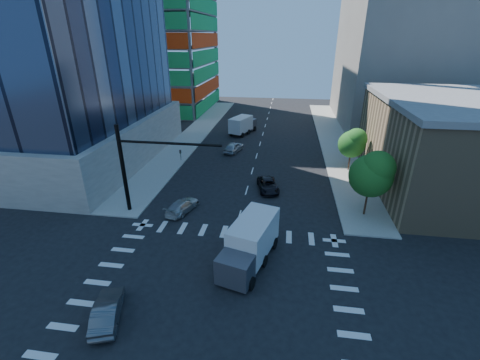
# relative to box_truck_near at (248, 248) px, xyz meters

# --- Properties ---
(ground) EXTENTS (160.00, 160.00, 0.00)m
(ground) POSITION_rel_box_truck_near_xyz_m (-1.79, -4.77, -1.54)
(ground) COLOR black
(ground) RESTS_ON ground
(road_markings) EXTENTS (20.00, 20.00, 0.01)m
(road_markings) POSITION_rel_box_truck_near_xyz_m (-1.79, -4.77, -1.53)
(road_markings) COLOR silver
(road_markings) RESTS_ON ground
(sidewalk_ne) EXTENTS (5.00, 60.00, 0.15)m
(sidewalk_ne) POSITION_rel_box_truck_near_xyz_m (10.71, 35.23, -1.46)
(sidewalk_ne) COLOR gray
(sidewalk_ne) RESTS_ON ground
(sidewalk_nw) EXTENTS (5.00, 60.00, 0.15)m
(sidewalk_nw) POSITION_rel_box_truck_near_xyz_m (-14.29, 35.23, -1.46)
(sidewalk_nw) COLOR gray
(sidewalk_nw) RESTS_ON ground
(commercial_building) EXTENTS (20.50, 22.50, 10.60)m
(commercial_building) POSITION_rel_box_truck_near_xyz_m (23.21, 17.23, 3.77)
(commercial_building) COLOR #8F7453
(commercial_building) RESTS_ON ground
(bg_building_ne) EXTENTS (24.00, 30.00, 28.00)m
(bg_building_ne) POSITION_rel_box_truck_near_xyz_m (25.21, 50.23, 12.46)
(bg_building_ne) COLOR slate
(bg_building_ne) RESTS_ON ground
(signal_mast_nw) EXTENTS (10.20, 0.40, 9.00)m
(signal_mast_nw) POSITION_rel_box_truck_near_xyz_m (-11.79, 6.73, 3.95)
(signal_mast_nw) COLOR black
(signal_mast_nw) RESTS_ON sidewalk_nw
(tree_south) EXTENTS (4.16, 4.16, 6.82)m
(tree_south) POSITION_rel_box_truck_near_xyz_m (10.84, 9.14, 3.15)
(tree_south) COLOR #382316
(tree_south) RESTS_ON sidewalk_ne
(tree_north) EXTENTS (3.54, 3.52, 5.78)m
(tree_north) POSITION_rel_box_truck_near_xyz_m (11.14, 21.14, 2.45)
(tree_north) COLOR #382316
(tree_north) RESTS_ON sidewalk_ne
(car_nb_far) EXTENTS (3.14, 4.99, 1.29)m
(car_nb_far) POSITION_rel_box_truck_near_xyz_m (0.67, 13.69, -0.90)
(car_nb_far) COLOR black
(car_nb_far) RESTS_ON ground
(car_sb_near) EXTENTS (3.01, 4.78, 1.29)m
(car_sb_near) POSITION_rel_box_truck_near_xyz_m (-7.75, 7.35, -0.89)
(car_sb_near) COLOR #B5B5B5
(car_sb_near) RESTS_ON ground
(car_sb_mid) EXTENTS (2.97, 4.91, 1.56)m
(car_sb_mid) POSITION_rel_box_truck_near_xyz_m (-5.52, 26.60, -0.76)
(car_sb_mid) COLOR #B6B9BF
(car_sb_mid) RESTS_ON ground
(car_sb_cross) EXTENTS (2.77, 4.54, 1.41)m
(car_sb_cross) POSITION_rel_box_truck_near_xyz_m (-8.22, -6.74, -0.83)
(car_sb_cross) COLOR #4E4F53
(car_sb_cross) RESTS_ON ground
(box_truck_near) EXTENTS (4.47, 7.14, 3.48)m
(box_truck_near) POSITION_rel_box_truck_near_xyz_m (0.00, 0.00, 0.00)
(box_truck_near) COLOR black
(box_truck_near) RESTS_ON ground
(box_truck_far) EXTENTS (4.62, 6.66, 3.22)m
(box_truck_far) POSITION_rel_box_truck_near_xyz_m (-5.44, 37.23, -0.12)
(box_truck_far) COLOR black
(box_truck_far) RESTS_ON ground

